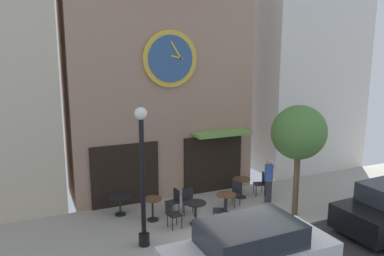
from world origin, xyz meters
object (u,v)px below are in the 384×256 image
cafe_chair_under_awning (222,208)px  pedestrian_blue (269,180)px  cafe_table_center (153,206)px  cafe_table_center_left (241,184)px  street_lamp (143,177)px  cafe_table_rightmost (226,200)px  cafe_table_near_curb (196,209)px  cafe_table_leftmost (120,200)px  cafe_chair_near_tree (174,200)px  parked_car_white (250,253)px  cafe_chair_by_entrance (188,199)px  cafe_chair_left_end (261,182)px  street_tree (299,133)px  cafe_chair_mid_row (172,213)px  cafe_chair_curbside (235,192)px

cafe_chair_under_awning → pedestrian_blue: (2.48, 0.95, 0.33)m
cafe_table_center → cafe_table_center_left: bearing=8.7°
street_lamp → cafe_table_rightmost: bearing=17.1°
cafe_table_near_curb → cafe_table_rightmost: bearing=14.2°
cafe_table_leftmost → cafe_table_center_left: (4.67, -0.29, -0.00)m
cafe_chair_near_tree → parked_car_white: 4.49m
cafe_table_rightmost → parked_car_white: parked_car_white is taller
street_lamp → cafe_chair_under_awning: size_ratio=4.57×
street_lamp → cafe_chair_near_tree: 2.81m
cafe_table_leftmost → cafe_chair_under_awning: bearing=-34.8°
cafe_table_leftmost → cafe_chair_by_entrance: 2.36m
cafe_chair_left_end → pedestrian_blue: pedestrian_blue is taller
street_tree → street_lamp: bearing=179.0°
cafe_chair_under_awning → cafe_chair_near_tree: 1.76m
street_lamp → cafe_table_center: 2.32m
cafe_chair_mid_row → pedestrian_blue: pedestrian_blue is taller
street_tree → cafe_table_leftmost: (-5.50, 2.50, -2.40)m
cafe_table_near_curb → pedestrian_blue: (3.28, 0.66, 0.34)m
cafe_chair_mid_row → cafe_table_center: bearing=115.0°
cafe_table_rightmost → cafe_chair_left_end: 2.39m
cafe_chair_curbside → cafe_chair_under_awning: bearing=-135.2°
street_tree → cafe_chair_left_end: (0.05, 2.16, -2.40)m
cafe_table_center_left → cafe_chair_mid_row: (-3.38, -1.42, -0.00)m
cafe_table_center_left → cafe_chair_by_entrance: size_ratio=0.85×
cafe_table_center_left → cafe_table_near_curb: bearing=-150.8°
cafe_table_rightmost → cafe_chair_near_tree: (-1.67, 0.71, 0.02)m
street_lamp → cafe_chair_by_entrance: (2.05, 1.54, -1.56)m
cafe_chair_left_end → cafe_chair_curbside: 1.57m
cafe_chair_under_awning → cafe_chair_mid_row: same height
cafe_table_leftmost → pedestrian_blue: pedestrian_blue is taller
street_tree → cafe_table_center: (-4.60, 1.63, -2.41)m
cafe_table_center → street_lamp: bearing=-116.3°
cafe_chair_under_awning → pedestrian_blue: size_ratio=0.54×
cafe_table_center_left → cafe_chair_curbside: cafe_chair_curbside is taller
street_lamp → cafe_chair_curbside: 4.49m
parked_car_white → cafe_chair_mid_row: bearing=101.9°
cafe_table_leftmost → pedestrian_blue: (5.39, -1.06, 0.33)m
cafe_table_near_curb → parked_car_white: size_ratio=0.17×
cafe_chair_under_awning → cafe_chair_left_end: 3.13m
cafe_table_leftmost → cafe_chair_near_tree: size_ratio=0.87×
cafe_chair_by_entrance → cafe_chair_curbside: size_ratio=1.00×
cafe_chair_by_entrance → pedestrian_blue: (3.19, -0.21, 0.33)m
cafe_chair_curbside → cafe_table_leftmost: bearing=168.1°
cafe_table_center → cafe_table_center_left: cafe_table_center is taller
cafe_table_rightmost → cafe_chair_under_awning: 0.80m
cafe_table_center → cafe_chair_left_end: bearing=6.5°
street_lamp → cafe_table_rightmost: 3.76m
cafe_table_near_curb → cafe_chair_mid_row: (-0.81, 0.02, 0.00)m
cafe_table_near_curb → cafe_chair_left_end: 3.71m
cafe_chair_by_entrance → cafe_chair_near_tree: same height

